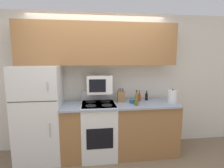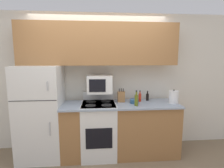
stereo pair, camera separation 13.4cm
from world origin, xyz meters
The scene contains 13 objects.
ground_plane centered at (0.00, 0.00, 0.00)m, with size 12.00×12.00×0.00m, color #7F6B51.
wall_back centered at (0.00, 0.70, 1.27)m, with size 8.00×0.05×2.55m.
lower_cabinets centered at (0.36, 0.31, 0.47)m, with size 2.02×0.66×0.94m.
refrigerator centered at (-1.01, 0.33, 0.80)m, with size 0.72×0.69×1.60m.
upper_cabinets centered at (0.00, 0.50, 1.96)m, with size 2.74×0.36×0.72m.
stove centered at (-0.02, 0.30, 0.49)m, with size 0.59×0.64×1.11m.
microwave centered at (0.00, 0.42, 1.27)m, with size 0.43×0.35×0.31m.
knife_block centered at (0.39, 0.42, 1.03)m, with size 0.13×0.10×0.25m.
bowl centered at (0.60, 0.30, 0.98)m, with size 0.16×0.16×0.07m.
bottle_olive_oil centered at (0.60, 0.14, 1.04)m, with size 0.06×0.06×0.26m.
bottle_hot_sauce centered at (0.73, 0.42, 1.02)m, with size 0.05×0.05×0.20m.
bottle_soy_sauce centered at (0.89, 0.47, 1.01)m, with size 0.05×0.05×0.18m.
kettle centered at (1.29, 0.25, 1.05)m, with size 0.16×0.16×0.24m.
Camera 1 is at (-0.17, -2.63, 1.72)m, focal length 28.00 mm.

